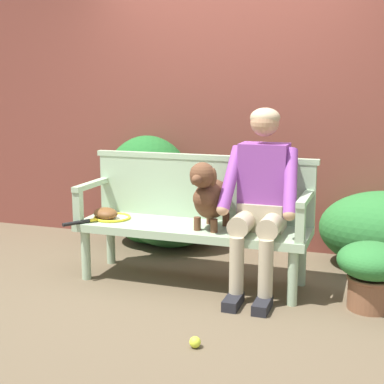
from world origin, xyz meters
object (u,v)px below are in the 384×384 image
at_px(garden_bench, 192,232).
at_px(dog_on_bench, 210,195).
at_px(tennis_racket, 109,218).
at_px(baseball_glove, 106,213).
at_px(potted_plant, 372,270).
at_px(tennis_ball, 195,342).
at_px(person_seated, 261,194).

bearing_deg(garden_bench, dog_on_bench, -25.37).
relative_size(dog_on_bench, tennis_racket, 0.91).
distance_m(garden_bench, baseball_glove, 0.70).
xyz_separation_m(dog_on_bench, tennis_racket, (-0.83, 0.04, -0.24)).
distance_m(tennis_racket, baseball_glove, 0.04).
bearing_deg(dog_on_bench, potted_plant, -1.19).
bearing_deg(baseball_glove, tennis_ball, -12.39).
bearing_deg(tennis_racket, baseball_glove, -165.05).
height_order(garden_bench, tennis_racket, tennis_racket).
distance_m(tennis_racket, potted_plant, 1.97).
distance_m(garden_bench, tennis_racket, 0.67).
height_order(dog_on_bench, tennis_racket, dog_on_bench).
bearing_deg(baseball_glove, person_seated, 31.29).
height_order(garden_bench, dog_on_bench, dog_on_bench).
bearing_deg(garden_bench, potted_plant, -4.39).
bearing_deg(potted_plant, baseball_glove, 178.49).
height_order(person_seated, tennis_racket, person_seated).
relative_size(garden_bench, tennis_racket, 3.12).
bearing_deg(dog_on_bench, baseball_glove, 178.07).
bearing_deg(garden_bench, person_seated, -1.81).
xyz_separation_m(person_seated, dog_on_bench, (-0.36, -0.06, -0.02)).
distance_m(person_seated, baseball_glove, 1.23).
bearing_deg(potted_plant, garden_bench, 175.61).
xyz_separation_m(garden_bench, tennis_racket, (-0.67, -0.04, 0.07)).
distance_m(person_seated, tennis_racket, 1.22).
height_order(dog_on_bench, tennis_ball, dog_on_bench).
xyz_separation_m(tennis_racket, tennis_ball, (1.04, -0.97, -0.42)).
bearing_deg(garden_bench, baseball_glove, -176.16).
xyz_separation_m(garden_bench, person_seated, (0.52, -0.02, 0.33)).
relative_size(tennis_ball, potted_plant, 0.14).
xyz_separation_m(dog_on_bench, baseball_glove, (-0.85, 0.03, -0.21)).
bearing_deg(potted_plant, tennis_ball, -135.16).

